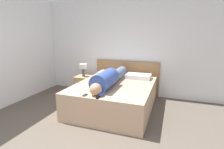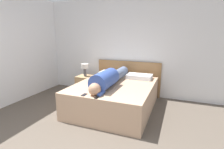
% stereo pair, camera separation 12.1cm
% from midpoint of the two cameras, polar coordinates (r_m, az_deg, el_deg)
% --- Properties ---
extents(wall_back, '(5.71, 0.06, 2.60)m').
position_cam_midpoint_polar(wall_back, '(4.84, 4.67, 8.88)').
color(wall_back, white).
rests_on(wall_back, ground_plane).
extents(wall_left, '(0.06, 4.65, 2.60)m').
position_cam_midpoint_polar(wall_left, '(4.68, -30.80, 6.94)').
color(wall_left, white).
rests_on(wall_left, ground_plane).
extents(bed, '(1.64, 1.94, 0.57)m').
position_cam_midpoint_polar(bed, '(3.94, 1.66, -7.17)').
color(bed, tan).
rests_on(bed, ground_plane).
extents(headboard, '(1.76, 0.04, 0.93)m').
position_cam_midpoint_polar(headboard, '(4.87, 5.96, -1.09)').
color(headboard, olive).
rests_on(headboard, ground_plane).
extents(nightstand, '(0.44, 0.40, 0.52)m').
position_cam_midpoint_polar(nightstand, '(4.94, -7.96, -3.40)').
color(nightstand, tan).
rests_on(nightstand, ground_plane).
extents(table_lamp, '(0.20, 0.20, 0.34)m').
position_cam_midpoint_polar(table_lamp, '(4.83, -8.15, 2.32)').
color(table_lamp, '#4C4C51').
rests_on(table_lamp, nightstand).
extents(person_lying, '(0.36, 1.83, 0.36)m').
position_cam_midpoint_polar(person_lying, '(3.72, -0.07, -1.30)').
color(person_lying, tan).
rests_on(person_lying, bed).
extents(pillow_near_headboard, '(0.63, 0.37, 0.11)m').
position_cam_midpoint_polar(pillow_near_headboard, '(4.58, 0.78, 0.21)').
color(pillow_near_headboard, white).
rests_on(pillow_near_headboard, bed).
extents(pillow_second, '(0.60, 0.37, 0.10)m').
position_cam_midpoint_polar(pillow_second, '(4.38, 9.72, -0.65)').
color(pillow_second, white).
rests_on(pillow_second, bed).
extents(tv_remote, '(0.04, 0.15, 0.02)m').
position_cam_midpoint_polar(tv_remote, '(3.07, -3.70, -7.29)').
color(tv_remote, black).
rests_on(tv_remote, bed).
extents(cell_phone, '(0.06, 0.13, 0.01)m').
position_cam_midpoint_polar(cell_phone, '(3.21, -8.04, -6.57)').
color(cell_phone, black).
rests_on(cell_phone, bed).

